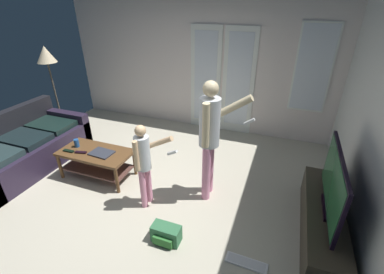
{
  "coord_description": "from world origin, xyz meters",
  "views": [
    {
      "loc": [
        1.77,
        -2.39,
        2.48
      ],
      "look_at": [
        0.81,
        0.18,
        1.03
      ],
      "focal_mm": 24.77,
      "sensor_mm": 36.0,
      "label": 1
    }
  ],
  "objects_px": {
    "floor_lamp": "(47,59)",
    "leather_couch": "(25,149)",
    "dvd_remote_slim": "(81,152)",
    "person_child": "(144,160)",
    "person_adult": "(210,132)",
    "cup_near_edge": "(77,143)",
    "tv_stand": "(322,222)",
    "laptop_closed": "(102,153)",
    "coffee_table": "(96,158)",
    "flat_screen_tv": "(333,184)",
    "loose_keyboard": "(246,263)",
    "backpack": "(166,234)",
    "tv_remote_black": "(69,151)"
  },
  "relations": [
    {
      "from": "tv_stand",
      "to": "dvd_remote_slim",
      "type": "relative_size",
      "value": 9.73
    },
    {
      "from": "backpack",
      "to": "tv_remote_black",
      "type": "distance_m",
      "value": 2.01
    },
    {
      "from": "backpack",
      "to": "loose_keyboard",
      "type": "xyz_separation_m",
      "value": [
        0.91,
        0.03,
        -0.09
      ]
    },
    {
      "from": "person_adult",
      "to": "cup_near_edge",
      "type": "relative_size",
      "value": 13.17
    },
    {
      "from": "flat_screen_tv",
      "to": "person_adult",
      "type": "distance_m",
      "value": 1.47
    },
    {
      "from": "laptop_closed",
      "to": "person_child",
      "type": "bearing_deg",
      "value": -13.05
    },
    {
      "from": "leather_couch",
      "to": "person_adult",
      "type": "height_order",
      "value": "person_adult"
    },
    {
      "from": "person_adult",
      "to": "backpack",
      "type": "height_order",
      "value": "person_adult"
    },
    {
      "from": "person_child",
      "to": "tv_remote_black",
      "type": "relative_size",
      "value": 6.88
    },
    {
      "from": "cup_near_edge",
      "to": "tv_remote_black",
      "type": "relative_size",
      "value": 0.73
    },
    {
      "from": "tv_stand",
      "to": "cup_near_edge",
      "type": "height_order",
      "value": "cup_near_edge"
    },
    {
      "from": "coffee_table",
      "to": "backpack",
      "type": "height_order",
      "value": "coffee_table"
    },
    {
      "from": "leather_couch",
      "to": "coffee_table",
      "type": "bearing_deg",
      "value": 6.23
    },
    {
      "from": "backpack",
      "to": "flat_screen_tv",
      "type": "bearing_deg",
      "value": 23.65
    },
    {
      "from": "tv_stand",
      "to": "backpack",
      "type": "xyz_separation_m",
      "value": [
        -1.64,
        -0.71,
        -0.09
      ]
    },
    {
      "from": "flat_screen_tv",
      "to": "person_child",
      "type": "distance_m",
      "value": 2.15
    },
    {
      "from": "tv_stand",
      "to": "person_child",
      "type": "relative_size",
      "value": 1.42
    },
    {
      "from": "person_child",
      "to": "dvd_remote_slim",
      "type": "height_order",
      "value": "person_child"
    },
    {
      "from": "flat_screen_tv",
      "to": "loose_keyboard",
      "type": "height_order",
      "value": "flat_screen_tv"
    },
    {
      "from": "flat_screen_tv",
      "to": "loose_keyboard",
      "type": "xyz_separation_m",
      "value": [
        -0.73,
        -0.69,
        -0.73
      ]
    },
    {
      "from": "person_child",
      "to": "tv_remote_black",
      "type": "distance_m",
      "value": 1.41
    },
    {
      "from": "coffee_table",
      "to": "dvd_remote_slim",
      "type": "xyz_separation_m",
      "value": [
        -0.17,
        -0.11,
        0.13
      ]
    },
    {
      "from": "coffee_table",
      "to": "laptop_closed",
      "type": "distance_m",
      "value": 0.19
    },
    {
      "from": "backpack",
      "to": "tv_remote_black",
      "type": "xyz_separation_m",
      "value": [
        -1.88,
        0.63,
        0.35
      ]
    },
    {
      "from": "floor_lamp",
      "to": "laptop_closed",
      "type": "relative_size",
      "value": 5.19
    },
    {
      "from": "tv_stand",
      "to": "laptop_closed",
      "type": "height_order",
      "value": "laptop_closed"
    },
    {
      "from": "coffee_table",
      "to": "loose_keyboard",
      "type": "height_order",
      "value": "coffee_table"
    },
    {
      "from": "flat_screen_tv",
      "to": "laptop_closed",
      "type": "distance_m",
      "value": 3.04
    },
    {
      "from": "person_child",
      "to": "tv_stand",
      "type": "bearing_deg",
      "value": 6.21
    },
    {
      "from": "dvd_remote_slim",
      "to": "floor_lamp",
      "type": "bearing_deg",
      "value": 129.69
    },
    {
      "from": "dvd_remote_slim",
      "to": "person_child",
      "type": "bearing_deg",
      "value": -21.76
    },
    {
      "from": "cup_near_edge",
      "to": "dvd_remote_slim",
      "type": "xyz_separation_m",
      "value": [
        0.18,
        -0.13,
        -0.05
      ]
    },
    {
      "from": "backpack",
      "to": "laptop_closed",
      "type": "height_order",
      "value": "laptop_closed"
    },
    {
      "from": "dvd_remote_slim",
      "to": "tv_stand",
      "type": "bearing_deg",
      "value": -12.24
    },
    {
      "from": "person_adult",
      "to": "cup_near_edge",
      "type": "xyz_separation_m",
      "value": [
        -2.07,
        -0.16,
        -0.48
      ]
    },
    {
      "from": "leather_couch",
      "to": "coffee_table",
      "type": "xyz_separation_m",
      "value": [
        1.3,
        0.14,
        0.02
      ]
    },
    {
      "from": "coffee_table",
      "to": "loose_keyboard",
      "type": "bearing_deg",
      "value": -17.1
    },
    {
      "from": "floor_lamp",
      "to": "leather_couch",
      "type": "bearing_deg",
      "value": -73.24
    },
    {
      "from": "backpack",
      "to": "laptop_closed",
      "type": "distance_m",
      "value": 1.61
    },
    {
      "from": "flat_screen_tv",
      "to": "cup_near_edge",
      "type": "xyz_separation_m",
      "value": [
        -3.5,
        0.08,
        -0.23
      ]
    },
    {
      "from": "tv_stand",
      "to": "laptop_closed",
      "type": "xyz_separation_m",
      "value": [
        -3.02,
        0.04,
        0.26
      ]
    },
    {
      "from": "leather_couch",
      "to": "cup_near_edge",
      "type": "bearing_deg",
      "value": 9.73
    },
    {
      "from": "coffee_table",
      "to": "laptop_closed",
      "type": "relative_size",
      "value": 3.29
    },
    {
      "from": "flat_screen_tv",
      "to": "cup_near_edge",
      "type": "height_order",
      "value": "flat_screen_tv"
    },
    {
      "from": "coffee_table",
      "to": "flat_screen_tv",
      "type": "height_order",
      "value": "flat_screen_tv"
    },
    {
      "from": "floor_lamp",
      "to": "dvd_remote_slim",
      "type": "xyz_separation_m",
      "value": [
        1.48,
        -1.12,
        -1.02
      ]
    },
    {
      "from": "person_child",
      "to": "loose_keyboard",
      "type": "distance_m",
      "value": 1.64
    },
    {
      "from": "leather_couch",
      "to": "tv_stand",
      "type": "xyz_separation_m",
      "value": [
        4.46,
        0.08,
        -0.11
      ]
    },
    {
      "from": "coffee_table",
      "to": "tv_remote_black",
      "type": "bearing_deg",
      "value": -158.72
    },
    {
      "from": "coffee_table",
      "to": "floor_lamp",
      "type": "relative_size",
      "value": 0.63
    }
  ]
}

